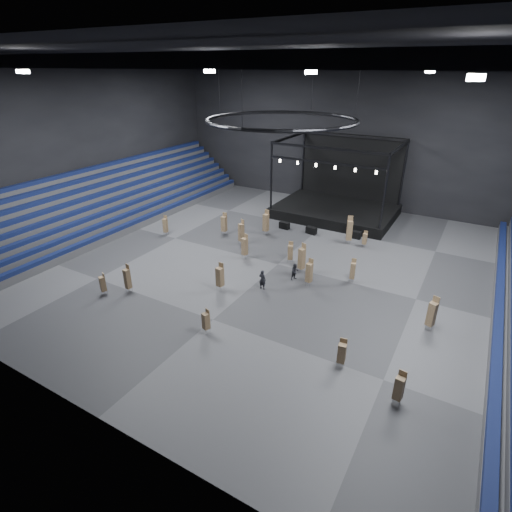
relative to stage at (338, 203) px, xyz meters
The scene contains 33 objects.
floor 16.30m from the stage, 90.00° to the right, with size 50.00×50.00×0.00m, color #4A4A4C.
ceiling 23.18m from the stage, 90.00° to the right, with size 50.00×42.00×0.20m, color black.
wall_back 8.93m from the stage, 90.00° to the left, with size 50.00×0.20×18.00m, color black.
wall_front 37.99m from the stage, 90.00° to the right, with size 50.00×0.20×18.00m, color black.
wall_left 30.75m from the stage, 147.00° to the right, with size 0.20×42.00×18.00m, color black.
bleachers_left 28.10m from the stage, 144.71° to the right, with size 7.20×40.00×6.40m.
stage is the anchor object (origin of this frame).
truss_ring 19.93m from the stage, 90.00° to the right, with size 12.30×12.30×5.15m.
roof_girders 22.62m from the stage, 90.00° to the right, with size 49.00×30.35×0.70m.
floodlights 25.28m from the stage, 90.00° to the right, with size 28.60×16.60×0.25m.
flight_case_left 8.58m from the stage, 114.40° to the right, with size 1.16×0.58×0.77m, color black.
flight_case_mid 7.72m from the stage, 91.77° to the right, with size 1.18×0.59×0.78m, color black.
flight_case_right 7.86m from the stage, 55.68° to the right, with size 1.19×0.60×0.80m, color black.
chair_stack_0 16.81m from the stage, 81.22° to the right, with size 0.63×0.63×2.82m.
chair_stack_1 9.24m from the stage, 62.91° to the right, with size 0.72×0.72×3.03m.
chair_stack_2 11.29m from the stage, 113.66° to the right, with size 0.57×0.57×2.83m.
chair_stack_3 29.89m from the stage, 109.17° to the right, with size 0.56×0.56×1.92m.
chair_stack_4 15.26m from the stage, 123.73° to the right, with size 0.54×0.54×2.52m.
chair_stack_5 21.26m from the stage, 131.20° to the right, with size 0.50×0.50×2.25m.
chair_stack_6 31.31m from the stage, 64.34° to the right, with size 0.54×0.54×2.20m.
chair_stack_7 24.46m from the stage, 55.07° to the right, with size 0.65×0.65×2.68m.
chair_stack_8 28.62m from the stage, 69.86° to the right, with size 0.53×0.53×2.02m.
chair_stack_9 28.23m from the stage, 88.92° to the right, with size 0.55×0.55×1.88m.
chair_stack_10 22.97m from the stage, 94.93° to the right, with size 0.58×0.58×2.48m.
chair_stack_11 18.93m from the stage, 77.52° to the right, with size 0.53×0.53×2.49m.
chair_stack_12 15.03m from the stage, 111.14° to the right, with size 0.64×0.64×2.74m.
chair_stack_13 17.51m from the stage, 66.15° to the right, with size 0.49×0.49×2.17m.
chair_stack_14 28.17m from the stage, 107.31° to the right, with size 0.49×0.49×2.49m.
chair_stack_15 17.00m from the stage, 101.52° to the right, with size 0.60×0.60×2.50m.
chair_stack_16 15.38m from the stage, 86.82° to the right, with size 0.58×0.58×2.14m.
chair_stack_17 10.13m from the stage, 54.40° to the right, with size 0.41×0.41×1.74m.
man_center 20.97m from the stage, 87.40° to the right, with size 0.63×0.41×1.73m, color black.
crew_member 18.31m from the stage, 81.74° to the right, with size 0.74×0.57×1.52m, color black.
Camera 1 is at (15.02, -30.15, 17.03)m, focal length 28.00 mm.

